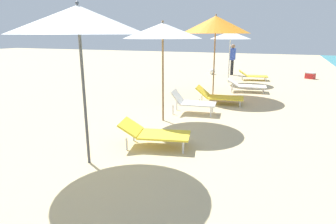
{
  "coord_description": "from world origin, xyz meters",
  "views": [
    {
      "loc": [
        3.17,
        3.32,
        2.24
      ],
      "look_at": [
        1.3,
        7.85,
        0.92
      ],
      "focal_mm": 30.84,
      "sensor_mm": 36.0,
      "label": 1
    }
  ],
  "objects_px": {
    "umbrella_fifth": "(216,25)",
    "person_walking_far": "(233,56)",
    "umbrella_third": "(78,20)",
    "cooler_box": "(310,75)",
    "lounger_fifth_inland": "(219,96)",
    "lounger_fifth_shoreside": "(246,85)",
    "lounger_third_shoreside": "(154,133)",
    "umbrella_farthest": "(231,35)",
    "lounger_farthest_shoreside": "(253,75)",
    "beach_ball": "(212,71)",
    "umbrella_fourth": "(163,31)",
    "lounger_fourth_shoreside": "(192,102)"
  },
  "relations": [
    {
      "from": "person_walking_far",
      "to": "umbrella_fifth",
      "type": "bearing_deg",
      "value": -75.39
    },
    {
      "from": "lounger_fourth_shoreside",
      "to": "umbrella_farthest",
      "type": "xyz_separation_m",
      "value": [
        -0.12,
        6.05,
        1.86
      ]
    },
    {
      "from": "umbrella_fifth",
      "to": "lounger_fifth_shoreside",
      "type": "xyz_separation_m",
      "value": [
        1.05,
        1.25,
        -2.31
      ]
    },
    {
      "from": "lounger_farthest_shoreside",
      "to": "person_walking_far",
      "type": "relative_size",
      "value": 0.88
    },
    {
      "from": "lounger_fourth_shoreside",
      "to": "umbrella_fifth",
      "type": "relative_size",
      "value": 0.46
    },
    {
      "from": "umbrella_fourth",
      "to": "cooler_box",
      "type": "relative_size",
      "value": 4.72
    },
    {
      "from": "umbrella_farthest",
      "to": "beach_ball",
      "type": "xyz_separation_m",
      "value": [
        -1.43,
        2.6,
        -2.04
      ]
    },
    {
      "from": "umbrella_third",
      "to": "beach_ball",
      "type": "relative_size",
      "value": 8.34
    },
    {
      "from": "person_walking_far",
      "to": "lounger_fifth_inland",
      "type": "bearing_deg",
      "value": -72.21
    },
    {
      "from": "umbrella_fourth",
      "to": "lounger_fifth_shoreside",
      "type": "xyz_separation_m",
      "value": [
        1.49,
        4.98,
        -2.06
      ]
    },
    {
      "from": "cooler_box",
      "to": "beach_ball",
      "type": "bearing_deg",
      "value": -177.22
    },
    {
      "from": "umbrella_third",
      "to": "lounger_farthest_shoreside",
      "type": "distance_m",
      "value": 11.52
    },
    {
      "from": "umbrella_third",
      "to": "lounger_fifth_shoreside",
      "type": "distance_m",
      "value": 8.39
    },
    {
      "from": "umbrella_fourth",
      "to": "umbrella_farthest",
      "type": "distance_m",
      "value": 7.07
    },
    {
      "from": "umbrella_fourth",
      "to": "lounger_fifth_shoreside",
      "type": "height_order",
      "value": "umbrella_fourth"
    },
    {
      "from": "lounger_third_shoreside",
      "to": "umbrella_fourth",
      "type": "bearing_deg",
      "value": 94.09
    },
    {
      "from": "cooler_box",
      "to": "umbrella_fifth",
      "type": "bearing_deg",
      "value": -120.65
    },
    {
      "from": "person_walking_far",
      "to": "beach_ball",
      "type": "xyz_separation_m",
      "value": [
        -1.09,
        -0.19,
        -0.88
      ]
    },
    {
      "from": "lounger_fifth_inland",
      "to": "lounger_fourth_shoreside",
      "type": "bearing_deg",
      "value": -114.52
    },
    {
      "from": "umbrella_farthest",
      "to": "cooler_box",
      "type": "distance_m",
      "value": 5.11
    },
    {
      "from": "umbrella_fifth",
      "to": "person_walking_far",
      "type": "relative_size",
      "value": 1.72
    },
    {
      "from": "lounger_fifth_shoreside",
      "to": "lounger_farthest_shoreside",
      "type": "xyz_separation_m",
      "value": [
        -0.13,
        3.28,
        -0.02
      ]
    },
    {
      "from": "umbrella_fifth",
      "to": "lounger_farthest_shoreside",
      "type": "height_order",
      "value": "umbrella_fifth"
    },
    {
      "from": "umbrella_fifth",
      "to": "person_walking_far",
      "type": "distance_m",
      "value": 6.31
    },
    {
      "from": "umbrella_fourth",
      "to": "cooler_box",
      "type": "height_order",
      "value": "umbrella_fourth"
    },
    {
      "from": "lounger_fifth_inland",
      "to": "umbrella_farthest",
      "type": "relative_size",
      "value": 0.67
    },
    {
      "from": "umbrella_farthest",
      "to": "lounger_fourth_shoreside",
      "type": "bearing_deg",
      "value": -88.84
    },
    {
      "from": "umbrella_farthest",
      "to": "umbrella_third",
      "type": "bearing_deg",
      "value": -93.11
    },
    {
      "from": "umbrella_fifth",
      "to": "lounger_fifth_inland",
      "type": "relative_size",
      "value": 1.8
    },
    {
      "from": "lounger_fifth_shoreside",
      "to": "beach_ball",
      "type": "bearing_deg",
      "value": 111.21
    },
    {
      "from": "lounger_fourth_shoreside",
      "to": "lounger_fifth_shoreside",
      "type": "relative_size",
      "value": 0.85
    },
    {
      "from": "beach_ball",
      "to": "umbrella_farthest",
      "type": "bearing_deg",
      "value": -61.08
    },
    {
      "from": "lounger_farthest_shoreside",
      "to": "umbrella_fifth",
      "type": "bearing_deg",
      "value": -111.99
    },
    {
      "from": "cooler_box",
      "to": "umbrella_farthest",
      "type": "bearing_deg",
      "value": -142.63
    },
    {
      "from": "umbrella_third",
      "to": "lounger_fifth_shoreside",
      "type": "xyz_separation_m",
      "value": [
        1.67,
        7.93,
        -2.19
      ]
    },
    {
      "from": "umbrella_fourth",
      "to": "lounger_farthest_shoreside",
      "type": "height_order",
      "value": "umbrella_fourth"
    },
    {
      "from": "umbrella_fifth",
      "to": "person_walking_far",
      "type": "height_order",
      "value": "umbrella_fifth"
    },
    {
      "from": "person_walking_far",
      "to": "beach_ball",
      "type": "relative_size",
      "value": 5.19
    },
    {
      "from": "lounger_third_shoreside",
      "to": "umbrella_farthest",
      "type": "height_order",
      "value": "umbrella_farthest"
    },
    {
      "from": "lounger_third_shoreside",
      "to": "lounger_farthest_shoreside",
      "type": "distance_m",
      "value": 10.08
    },
    {
      "from": "beach_ball",
      "to": "lounger_third_shoreside",
      "type": "bearing_deg",
      "value": -81.78
    },
    {
      "from": "lounger_fourth_shoreside",
      "to": "person_walking_far",
      "type": "bearing_deg",
      "value": 84.74
    },
    {
      "from": "umbrella_fifth",
      "to": "lounger_fourth_shoreside",
      "type": "bearing_deg",
      "value": -88.99
    },
    {
      "from": "lounger_fifth_inland",
      "to": "person_walking_far",
      "type": "relative_size",
      "value": 0.96
    },
    {
      "from": "umbrella_farthest",
      "to": "lounger_farthest_shoreside",
      "type": "height_order",
      "value": "umbrella_farthest"
    },
    {
      "from": "lounger_third_shoreside",
      "to": "umbrella_farthest",
      "type": "bearing_deg",
      "value": 77.51
    },
    {
      "from": "umbrella_third",
      "to": "cooler_box",
      "type": "distance_m",
      "value": 13.73
    },
    {
      "from": "umbrella_fourth",
      "to": "umbrella_fifth",
      "type": "distance_m",
      "value": 3.77
    },
    {
      "from": "umbrella_fourth",
      "to": "beach_ball",
      "type": "xyz_separation_m",
      "value": [
        -1.07,
        9.65,
        -2.16
      ]
    },
    {
      "from": "umbrella_fourth",
      "to": "lounger_fifth_shoreside",
      "type": "distance_m",
      "value": 5.59
    }
  ]
}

